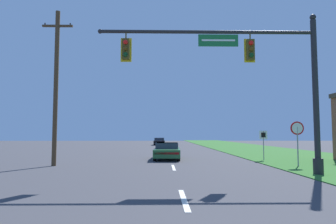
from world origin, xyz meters
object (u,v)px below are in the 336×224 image
far_car (159,141)px  utility_pole_near (56,84)px  car_ahead (167,151)px  stop_sign (297,133)px  route_sign_post (263,138)px  signal_mast (260,76)px

far_car → utility_pole_near: (-5.74, -32.94, 4.14)m
car_ahead → stop_sign: bearing=-35.4°
car_ahead → far_car: (-0.86, 28.51, 0.00)m
far_car → route_sign_post: 30.57m
car_ahead → route_sign_post: 6.89m
signal_mast → route_sign_post: (2.61, 7.44, -2.97)m
signal_mast → car_ahead: 10.25m
stop_sign → utility_pole_near: utility_pole_near is taller
utility_pole_near → stop_sign: bearing=-3.1°
stop_sign → utility_pole_near: size_ratio=0.27×
car_ahead → stop_sign: (7.29, -5.19, 1.26)m
far_car → utility_pole_near: 33.69m
signal_mast → car_ahead: bearing=115.8°
stop_sign → signal_mast: bearing=-133.4°
signal_mast → stop_sign: bearing=46.6°
route_sign_post → utility_pole_near: utility_pole_near is taller
far_car → route_sign_post: size_ratio=2.30×
utility_pole_near → car_ahead: bearing=33.9°
car_ahead → route_sign_post: (6.74, -1.09, 0.92)m
far_car → car_ahead: bearing=-88.3°
stop_sign → route_sign_post: size_ratio=1.23×
stop_sign → utility_pole_near: (-13.89, 0.75, 2.88)m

